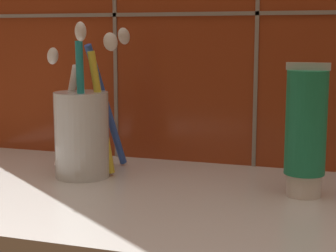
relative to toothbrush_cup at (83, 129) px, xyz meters
The scene contains 3 objects.
sink_counter 18.74cm from the toothbrush_cup, 14.56° to the right, with size 77.91×33.08×2.00cm, color silver.
toothbrush_cup is the anchor object (origin of this frame).
toothpaste_tube 26.20cm from the toothbrush_cup, ahead, with size 4.53×4.32×14.24cm.
Camera 1 is at (13.65, -55.74, 19.17)cm, focal length 60.00 mm.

